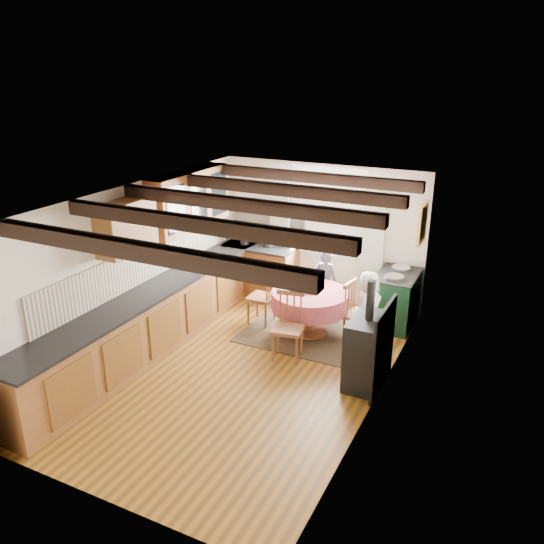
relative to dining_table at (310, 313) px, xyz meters
The scene contains 40 objects.
floor 1.44m from the dining_table, 105.67° to the right, with size 3.60×5.50×0.00m, color #9B601B.
ceiling 2.48m from the dining_table, 105.67° to the right, with size 3.60×5.50×0.00m, color white.
wall_back 1.68m from the dining_table, 105.01° to the left, with size 3.60×0.00×2.40m, color silver.
wall_front 4.20m from the dining_table, 95.26° to the right, with size 3.60×0.00×2.40m, color silver.
wall_left 2.69m from the dining_table, 148.31° to the right, with size 0.00×5.50×2.40m, color silver.
wall_right 2.13m from the dining_table, 43.37° to the right, with size 0.00×5.50×2.40m, color silver.
beam_a 3.89m from the dining_table, 96.43° to the right, with size 3.60×0.16×0.16m, color black.
beam_b 3.08m from the dining_table, 99.14° to the right, with size 3.60×0.16×0.16m, color black.
beam_c 2.40m from the dining_table, 105.67° to the right, with size 3.60×0.16×0.16m, color black.
beam_d 2.02m from the dining_table, 137.61° to the right, with size 3.60×0.16×0.16m, color black.
beam_e 2.10m from the dining_table, 119.89° to the left, with size 3.60×0.16×0.16m, color black.
splash_left 2.54m from the dining_table, 154.17° to the right, with size 0.02×4.50×0.55m, color beige.
splash_back 2.13m from the dining_table, 134.82° to the left, with size 1.40×0.02×0.55m, color beige.
base_cabinet_left 2.31m from the dining_table, 144.39° to the right, with size 0.60×5.30×0.88m, color brown.
base_cabinet_back 1.81m from the dining_table, 142.23° to the left, with size 1.30×0.60×0.88m, color brown.
worktop_left 2.36m from the dining_table, 144.10° to the right, with size 0.64×5.30×0.04m, color black.
worktop_back 1.87m from the dining_table, 142.73° to the left, with size 1.30×0.64×0.04m, color black.
wall_cabinet_glass 2.57m from the dining_table, behind, with size 0.34×1.80×0.90m, color brown.
wall_cabinet_solid 3.02m from the dining_table, 140.68° to the right, with size 0.34×0.90×0.70m, color brown.
window_frame 1.89m from the dining_table, 101.27° to the left, with size 1.34×0.03×1.54m, color white.
window_pane 1.89m from the dining_table, 101.23° to the left, with size 1.20×0.01×1.40m, color white.
curtain_left 1.88m from the dining_table, 130.80° to the left, with size 0.35×0.10×2.10m, color silver.
curtain_right 1.61m from the dining_table, 66.31° to the left, with size 0.35×0.10×2.10m, color silver.
curtain_rod 2.28m from the dining_table, 101.98° to the left, with size 0.03×0.03×2.00m, color black.
wall_picture 2.16m from the dining_table, 34.46° to the left, with size 0.04×0.50×0.60m, color gold.
wall_plate 2.04m from the dining_table, 63.94° to the left, with size 0.30×0.30×0.02m, color silver.
rug 0.35m from the dining_table, ahead, with size 1.98×1.54×0.01m, color #392E1E.
dining_table is the anchor object (origin of this frame).
chair_near 0.83m from the dining_table, 89.86° to the right, with size 0.42×0.44×0.97m, color brown, non-canonical shape.
chair_left 0.87m from the dining_table, behind, with size 0.40×0.42×0.94m, color brown, non-canonical shape.
chair_right 0.77m from the dining_table, ahead, with size 0.41×0.42×0.95m, color brown, non-canonical shape.
aga_range 1.44m from the dining_table, 40.31° to the left, with size 0.62×0.95×0.88m, color black, non-canonical shape.
cast_iron_stove 1.61m from the dining_table, 39.73° to the right, with size 0.44×0.73×1.46m, color black, non-canonical shape.
child_far 0.81m from the dining_table, 93.47° to the left, with size 0.41×0.27×1.13m, color #414C58.
child_right 0.90m from the dining_table, 10.24° to the left, with size 0.55×0.35×1.12m, color silver.
bowl_a 0.38m from the dining_table, 133.50° to the left, with size 0.21×0.21×0.05m, color silver.
bowl_b 0.40m from the dining_table, 154.27° to the left, with size 0.21×0.21×0.06m, color silver.
cup 0.45m from the dining_table, 117.71° to the left, with size 0.09×0.09×0.09m, color silver.
canister_tall 2.13m from the dining_table, 147.99° to the left, with size 0.15×0.15×0.26m, color #262628.
canister_wide 1.83m from the dining_table, 138.42° to the left, with size 0.18×0.18×0.20m, color #262628.
Camera 1 is at (3.20, -5.75, 3.91)m, focal length 36.03 mm.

